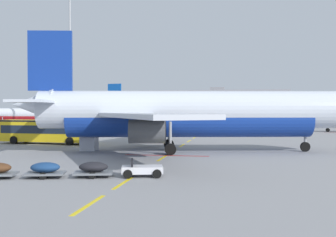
% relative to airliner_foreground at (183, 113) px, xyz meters
% --- Properties ---
extents(apron_paint_markings, '(8.00, 95.00, 0.01)m').
position_rel_airliner_foreground_xyz_m(apron_paint_markings, '(-1.15, 11.40, -3.95)').
color(apron_paint_markings, yellow).
rests_on(apron_paint_markings, ground).
extents(airliner_foreground, '(34.67, 33.97, 12.20)m').
position_rel_airliner_foreground_xyz_m(airliner_foreground, '(0.00, 0.00, 0.00)').
color(airliner_foreground, silver).
rests_on(airliner_foreground, ground).
extents(airliner_far_center, '(34.18, 33.53, 12.02)m').
position_rel_airliner_foreground_xyz_m(airliner_far_center, '(-17.76, 72.56, -0.06)').
color(airliner_far_center, silver).
rests_on(airliner_far_center, ground).
extents(airliner_far_right, '(26.31, 26.08, 9.22)m').
position_rel_airliner_foreground_xyz_m(airliner_far_right, '(-51.82, 53.97, -0.97)').
color(airliner_far_right, silver).
rests_on(airliner_far_right, ground).
extents(apron_shuttle_bus, '(12.19, 3.66, 3.00)m').
position_rel_airliner_foreground_xyz_m(apron_shuttle_bus, '(-18.46, 6.82, -2.20)').
color(apron_shuttle_bus, yellow).
rests_on(apron_shuttle_bus, ground).
extents(fuel_service_truck, '(7.05, 6.11, 3.14)m').
position_rel_airliner_foreground_xyz_m(fuel_service_truck, '(-18.90, 19.85, -2.30)').
color(fuel_service_truck, black).
rests_on(fuel_service_truck, ground).
extents(baggage_train, '(11.61, 4.27, 1.14)m').
position_rel_airliner_foreground_xyz_m(baggage_train, '(-5.00, -16.63, -3.42)').
color(baggage_train, silver).
rests_on(baggage_train, ground).
extents(uld_cargo_container, '(1.69, 1.65, 1.60)m').
position_rel_airliner_foreground_xyz_m(uld_cargo_container, '(-9.93, -0.37, -3.15)').
color(uld_cargo_container, '#B7BCC6').
rests_on(uld_cargo_container, ground).
extents(apron_light_mast_near, '(1.80, 1.80, 28.10)m').
position_rel_airliner_foreground_xyz_m(apron_light_mast_near, '(-28.85, 38.43, 13.27)').
color(apron_light_mast_near, slate).
rests_on(apron_light_mast_near, ground).
extents(terminal_satellite, '(81.35, 24.88, 13.77)m').
position_rel_airliner_foreground_xyz_m(terminal_satellite, '(-15.44, 131.41, 2.15)').
color(terminal_satellite, gray).
rests_on(terminal_satellite, ground).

